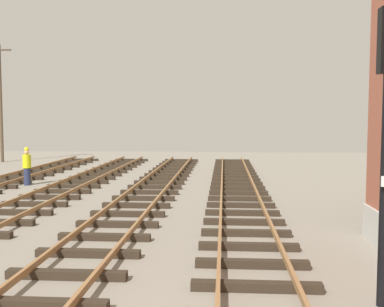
# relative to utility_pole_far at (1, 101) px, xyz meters

# --- Properties ---
(utility_pole_far) EXTENTS (1.80, 0.24, 8.68)m
(utility_pole_far) POSITION_rel_utility_pole_far_xyz_m (0.00, 0.00, 0.00)
(utility_pole_far) COLOR brown
(utility_pole_far) RESTS_ON ground
(track_worker_foreground) EXTENTS (0.40, 0.40, 1.87)m
(track_worker_foreground) POSITION_rel_utility_pole_far_xyz_m (6.95, -11.54, -3.60)
(track_worker_foreground) COLOR #262D4C
(track_worker_foreground) RESTS_ON ground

